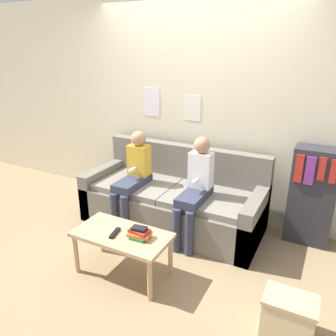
{
  "coord_description": "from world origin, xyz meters",
  "views": [
    {
      "loc": [
        1.56,
        -2.56,
        2.0
      ],
      "look_at": [
        0.0,
        0.41,
        0.75
      ],
      "focal_mm": 35.0,
      "sensor_mm": 36.0,
      "label": 1
    }
  ],
  "objects_px": {
    "tv_remote": "(115,233)",
    "bookshelf": "(312,196)",
    "storage_box": "(289,316)",
    "person_left": "(133,175)",
    "couch": "(174,201)",
    "person_right": "(196,186)",
    "coffee_table": "(122,239)"
  },
  "relations": [
    {
      "from": "couch",
      "to": "person_left",
      "type": "bearing_deg",
      "value": -153.6
    },
    {
      "from": "bookshelf",
      "to": "storage_box",
      "type": "distance_m",
      "value": 1.45
    },
    {
      "from": "person_left",
      "to": "storage_box",
      "type": "xyz_separation_m",
      "value": [
        1.89,
        -0.86,
        -0.46
      ]
    },
    {
      "from": "coffee_table",
      "to": "tv_remote",
      "type": "distance_m",
      "value": 0.09
    },
    {
      "from": "couch",
      "to": "storage_box",
      "type": "distance_m",
      "value": 1.82
    },
    {
      "from": "person_left",
      "to": "tv_remote",
      "type": "distance_m",
      "value": 0.98
    },
    {
      "from": "coffee_table",
      "to": "bookshelf",
      "type": "distance_m",
      "value": 2.01
    },
    {
      "from": "coffee_table",
      "to": "person_right",
      "type": "height_order",
      "value": "person_right"
    },
    {
      "from": "coffee_table",
      "to": "storage_box",
      "type": "relative_size",
      "value": 2.31
    },
    {
      "from": "bookshelf",
      "to": "tv_remote",
      "type": "bearing_deg",
      "value": -136.15
    },
    {
      "from": "storage_box",
      "to": "tv_remote",
      "type": "bearing_deg",
      "value": -178.89
    },
    {
      "from": "person_left",
      "to": "bookshelf",
      "type": "bearing_deg",
      "value": 16.29
    },
    {
      "from": "coffee_table",
      "to": "storage_box",
      "type": "height_order",
      "value": "coffee_table"
    },
    {
      "from": "person_right",
      "to": "storage_box",
      "type": "relative_size",
      "value": 2.98
    },
    {
      "from": "storage_box",
      "to": "bookshelf",
      "type": "bearing_deg",
      "value": 90.95
    },
    {
      "from": "tv_remote",
      "to": "bookshelf",
      "type": "xyz_separation_m",
      "value": [
        1.49,
        1.43,
        0.09
      ]
    },
    {
      "from": "person_left",
      "to": "person_right",
      "type": "bearing_deg",
      "value": 0.26
    },
    {
      "from": "coffee_table",
      "to": "tv_remote",
      "type": "height_order",
      "value": "tv_remote"
    },
    {
      "from": "tv_remote",
      "to": "bookshelf",
      "type": "relative_size",
      "value": 0.17
    },
    {
      "from": "person_right",
      "to": "coffee_table",
      "type": "bearing_deg",
      "value": -112.48
    },
    {
      "from": "couch",
      "to": "person_right",
      "type": "xyz_separation_m",
      "value": [
        0.36,
        -0.2,
        0.34
      ]
    },
    {
      "from": "coffee_table",
      "to": "person_left",
      "type": "distance_m",
      "value": 0.98
    },
    {
      "from": "person_left",
      "to": "bookshelf",
      "type": "relative_size",
      "value": 1.05
    },
    {
      "from": "tv_remote",
      "to": "storage_box",
      "type": "relative_size",
      "value": 0.46
    },
    {
      "from": "bookshelf",
      "to": "storage_box",
      "type": "bearing_deg",
      "value": -89.05
    },
    {
      "from": "person_left",
      "to": "tv_remote",
      "type": "relative_size",
      "value": 6.31
    },
    {
      "from": "person_right",
      "to": "bookshelf",
      "type": "relative_size",
      "value": 1.07
    },
    {
      "from": "coffee_table",
      "to": "storage_box",
      "type": "bearing_deg",
      "value": -0.4
    },
    {
      "from": "coffee_table",
      "to": "bookshelf",
      "type": "relative_size",
      "value": 0.83
    },
    {
      "from": "bookshelf",
      "to": "couch",
      "type": "bearing_deg",
      "value": -166.86
    },
    {
      "from": "person_left",
      "to": "storage_box",
      "type": "distance_m",
      "value": 2.13
    },
    {
      "from": "bookshelf",
      "to": "person_right",
      "type": "bearing_deg",
      "value": -153.58
    }
  ]
}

